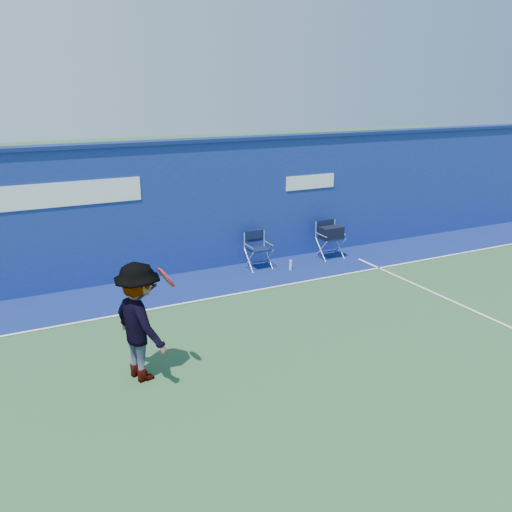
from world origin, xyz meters
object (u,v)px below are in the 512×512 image
directors_chair_left (258,256)px  tennis_player (140,322)px  directors_chair_right (330,243)px  water_bottle (291,265)px

directors_chair_left → tennis_player: (-3.86, -3.79, 0.61)m
directors_chair_right → water_bottle: 1.46m
directors_chair_right → water_bottle: size_ratio=3.77×
water_bottle → directors_chair_right: bearing=15.9°
tennis_player → directors_chair_left: bearing=44.5°
directors_chair_left → tennis_player: tennis_player is taller
directors_chair_right → water_bottle: (-1.38, -0.39, -0.27)m
directors_chair_right → directors_chair_left: bearing=177.5°
directors_chair_left → tennis_player: 5.45m
water_bottle → tennis_player: tennis_player is taller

